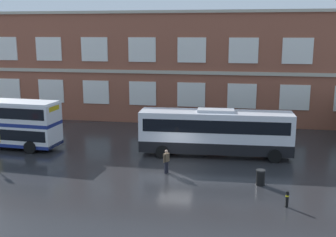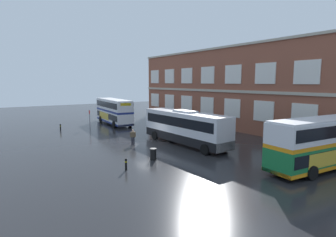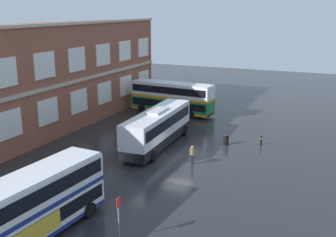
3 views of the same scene
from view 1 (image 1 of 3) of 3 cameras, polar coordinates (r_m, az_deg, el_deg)
name	(u,v)px [view 1 (image 1 of 3)]	position (r m, az deg, el deg)	size (l,w,h in m)	color
ground_plane	(179,158)	(32.65, 1.59, -5.51)	(120.00, 120.00, 0.00)	#232326
brick_terminal_building	(196,67)	(47.23, 3.86, 7.12)	(47.41, 8.19, 11.94)	brown
touring_coach	(215,132)	(33.06, 6.56, -1.93)	(12.10, 3.30, 3.80)	silver
waiting_passenger	(166,160)	(29.05, -0.23, -5.82)	(0.41, 0.60, 1.70)	black
station_litter_bin	(260,177)	(27.66, 12.68, -7.96)	(0.60, 0.60, 1.03)	black
safety_bollard_west	(287,199)	(24.74, 16.16, -10.66)	(0.19, 0.19, 0.95)	black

